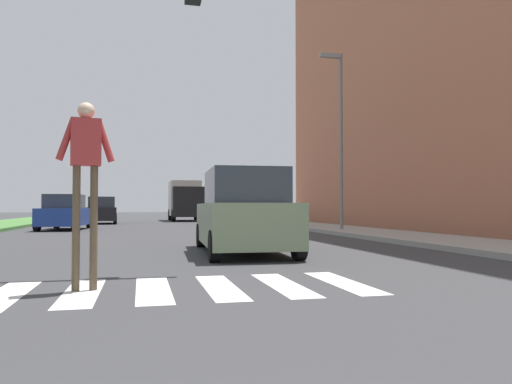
# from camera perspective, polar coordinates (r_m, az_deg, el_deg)

# --- Properties ---
(ground_plane) EXTENTS (140.00, 140.00, 0.00)m
(ground_plane) POSITION_cam_1_polar(r_m,az_deg,el_deg) (29.25, -12.91, -3.83)
(ground_plane) COLOR #38383A
(crosswalk) EXTENTS (5.85, 2.20, 0.01)m
(crosswalk) POSITION_cam_1_polar(r_m,az_deg,el_deg) (6.79, -11.84, -11.02)
(crosswalk) COLOR silver
(crosswalk) RESTS_ON ground_plane
(apartment_block_right) EXTENTS (10.03, 29.96, 22.21)m
(apartment_block_right) POSITION_cam_1_polar(r_m,az_deg,el_deg) (28.80, 24.70, 18.77)
(apartment_block_right) COLOR #B76B4C
(apartment_block_right) RESTS_ON ground_plane
(sidewalk_right) EXTENTS (3.00, 64.00, 0.15)m
(sidewalk_right) POSITION_cam_1_polar(r_m,az_deg,el_deg) (28.64, 4.72, -3.76)
(sidewalk_right) COLOR #9E9991
(sidewalk_right) RESTS_ON ground_plane
(street_lamp_right) EXTENTS (1.02, 0.24, 7.50)m
(street_lamp_right) POSITION_cam_1_polar(r_m,az_deg,el_deg) (21.43, 9.61, 7.69)
(street_lamp_right) COLOR slate
(street_lamp_right) RESTS_ON sidewalk_right
(pedestrian_performer) EXTENTS (0.75, 0.30, 2.49)m
(pedestrian_performer) POSITION_cam_1_polar(r_m,az_deg,el_deg) (6.88, -19.17, 3.01)
(pedestrian_performer) COLOR brown
(pedestrian_performer) RESTS_ON ground_plane
(suv_crossing) EXTENTS (2.15, 4.68, 1.97)m
(suv_crossing) POSITION_cam_1_polar(r_m,az_deg,el_deg) (11.72, -1.47, -2.57)
(suv_crossing) COLOR gray
(suv_crossing) RESTS_ON ground_plane
(sedan_midblock) EXTENTS (2.17, 4.36, 1.68)m
(sedan_midblock) POSITION_cam_1_polar(r_m,az_deg,el_deg) (25.13, -21.29, -2.33)
(sedan_midblock) COLOR navy
(sedan_midblock) RESTS_ON ground_plane
(sedan_distant) EXTENTS (2.07, 4.22, 1.74)m
(sedan_distant) POSITION_cam_1_polar(r_m,az_deg,el_deg) (33.35, -17.47, -2.15)
(sedan_distant) COLOR black
(sedan_distant) RESTS_ON ground_plane
(truck_box_delivery) EXTENTS (2.40, 6.20, 3.10)m
(truck_box_delivery) POSITION_cam_1_polar(r_m,az_deg,el_deg) (38.71, -8.21, -0.90)
(truck_box_delivery) COLOR black
(truck_box_delivery) RESTS_ON ground_plane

